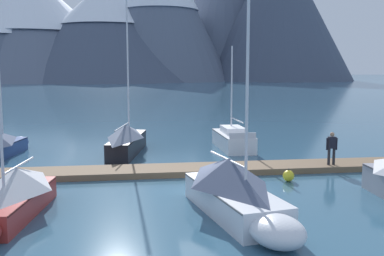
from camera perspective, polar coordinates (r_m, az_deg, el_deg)
The scene contains 13 objects.
ground_plane at distance 18.79m, azimuth 2.39°, elevation -8.48°, with size 700.00×700.00×0.00m, color #335B75.
mountain_central_massif at distance 208.45m, azimuth -19.36°, elevation 12.34°, with size 95.88×95.88×44.75m.
mountain_shoulder_ridge at distance 195.14m, azimuth -10.82°, elevation 12.46°, with size 84.97×84.97×42.17m.
mountain_east_summit at distance 194.93m, azimuth -4.16°, elevation 15.67°, with size 60.15×60.15×61.31m.
mountain_rear_spur at distance 224.65m, azimuth 4.18°, elevation 14.95°, with size 74.35×74.35×66.58m.
mountain_north_horn at distance 205.74m, azimuth 10.95°, elevation 14.85°, with size 65.76×65.76×61.79m.
dock at distance 22.58m, azimuth 0.66°, elevation -5.34°, with size 24.70×2.37×0.30m.
sailboat_second_berth at distance 17.02m, azimuth -21.94°, elevation -7.92°, with size 2.23×6.00×9.23m.
sailboat_mid_dock_port at distance 27.75m, azimuth -8.22°, elevation -1.36°, with size 2.60×7.29×9.46m.
sailboat_mid_dock_starboard at distance 15.91m, azimuth 5.70°, elevation -8.06°, with size 3.13×7.09×7.38m.
sailboat_far_berth at distance 29.77m, azimuth 4.99°, elevation -1.29°, with size 1.96×6.21×6.66m.
person_on_dock at distance 23.88m, azimuth 17.42°, elevation -2.25°, with size 0.59×0.24×1.69m.
mooring_buoy_channel_marker at distance 21.27m, azimuth 12.22°, elevation -5.99°, with size 0.53×0.53×0.61m.
Camera 1 is at (-3.10, -17.79, 5.20)m, focal length 41.74 mm.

